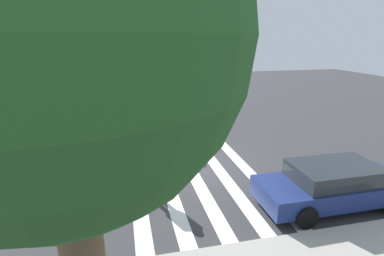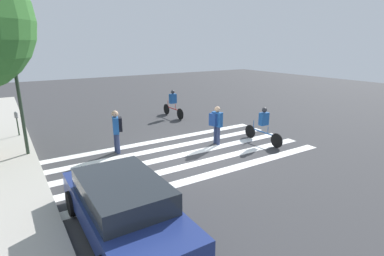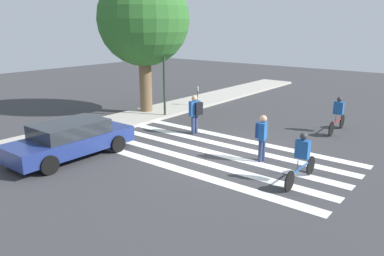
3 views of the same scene
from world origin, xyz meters
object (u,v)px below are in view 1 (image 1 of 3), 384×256
(street_tree, at_px, (55,38))
(cyclist_far_lane, at_px, (184,120))
(cyclist_mid_street, at_px, (44,134))
(pedestrian_adult_yellow_jacket, at_px, (172,130))
(traffic_light, at_px, (90,131))
(pedestrian_child_with_backpack, at_px, (152,168))
(car_parked_far_curb, at_px, (333,184))

(street_tree, bearing_deg, cyclist_far_lane, -109.62)
(cyclist_mid_street, bearing_deg, street_tree, 104.38)
(pedestrian_adult_yellow_jacket, relative_size, cyclist_mid_street, 0.74)
(traffic_light, height_order, street_tree, street_tree)
(pedestrian_child_with_backpack, relative_size, cyclist_far_lane, 0.78)
(traffic_light, height_order, cyclist_mid_street, traffic_light)
(traffic_light, bearing_deg, street_tree, 86.40)
(pedestrian_adult_yellow_jacket, xyz_separation_m, car_parked_far_curb, (-3.92, 5.56, -0.29))
(pedestrian_adult_yellow_jacket, bearing_deg, cyclist_mid_street, 156.85)
(street_tree, height_order, cyclist_mid_street, street_tree)
(car_parked_far_curb, bearing_deg, street_tree, 23.61)
(traffic_light, relative_size, street_tree, 0.63)
(pedestrian_child_with_backpack, height_order, car_parked_far_curb, pedestrian_child_with_backpack)
(cyclist_far_lane, bearing_deg, pedestrian_adult_yellow_jacket, 63.47)
(street_tree, xyz_separation_m, pedestrian_child_with_backpack, (-1.47, -4.52, -3.87))
(car_parked_far_curb, bearing_deg, cyclist_far_lane, -67.80)
(pedestrian_child_with_backpack, distance_m, car_parked_far_curb, 5.44)
(pedestrian_child_with_backpack, bearing_deg, traffic_light, 80.89)
(cyclist_mid_street, xyz_separation_m, car_parked_far_curb, (-9.31, 6.45, -0.18))
(traffic_light, height_order, pedestrian_adult_yellow_jacket, traffic_light)
(pedestrian_child_with_backpack, xyz_separation_m, pedestrian_adult_yellow_jacket, (-1.26, -3.91, -0.03))
(street_tree, height_order, cyclist_far_lane, street_tree)
(street_tree, height_order, pedestrian_child_with_backpack, street_tree)
(street_tree, relative_size, cyclist_mid_street, 3.25)
(traffic_light, distance_m, pedestrian_adult_yellow_jacket, 7.68)
(pedestrian_child_with_backpack, relative_size, car_parked_far_curb, 0.38)
(traffic_light, distance_m, street_tree, 2.29)
(traffic_light, height_order, cyclist_far_lane, traffic_light)
(street_tree, relative_size, cyclist_far_lane, 3.31)
(cyclist_far_lane, bearing_deg, pedestrian_child_with_backpack, 69.30)
(pedestrian_child_with_backpack, bearing_deg, cyclist_far_lane, -94.88)
(cyclist_mid_street, relative_size, car_parked_far_curb, 0.49)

